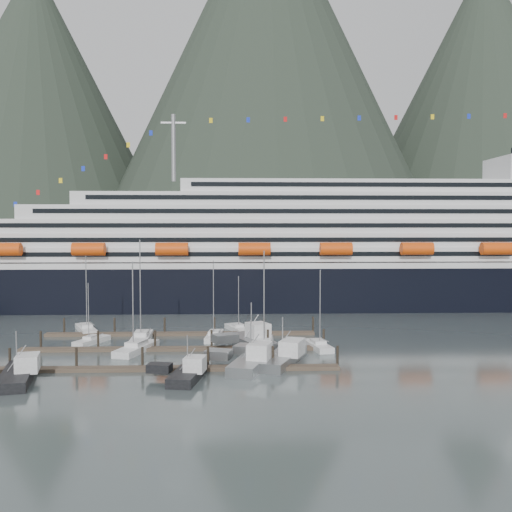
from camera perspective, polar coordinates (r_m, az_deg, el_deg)
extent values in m
plane|color=#465152|center=(93.05, -4.97, -9.30)|extent=(1600.00, 1600.00, 0.00)
cone|color=#222D22|center=(671.15, 1.10, 16.81)|extent=(400.00, 400.00, 420.00)
cone|color=#222D22|center=(737.15, -20.24, 12.60)|extent=(340.00, 340.00, 340.00)
cone|color=#222D22|center=(781.45, 20.76, 12.77)|extent=(360.00, 360.00, 360.00)
cube|color=black|center=(148.04, 5.86, -3.14)|extent=(210.00, 28.00, 12.00)
cube|color=silver|center=(147.49, 5.88, -0.63)|extent=(205.80, 27.44, 1.50)
cube|color=silver|center=(148.11, 7.80, 0.38)|extent=(185.00, 26.00, 3.20)
cube|color=black|center=(135.28, 8.74, 0.19)|extent=(175.75, 0.20, 1.00)
cube|color=silver|center=(148.36, 8.57, 1.61)|extent=(180.00, 25.00, 3.20)
cube|color=black|center=(136.04, 9.54, 1.55)|extent=(171.00, 0.20, 1.00)
cube|color=silver|center=(148.70, 9.34, 2.84)|extent=(172.00, 24.00, 3.20)
cube|color=black|center=(136.90, 10.33, 2.89)|extent=(163.40, 0.20, 1.00)
cube|color=silver|center=(149.13, 10.10, 4.07)|extent=(160.00, 23.00, 3.20)
cube|color=black|center=(137.86, 11.11, 4.21)|extent=(152.00, 0.20, 1.00)
cube|color=silver|center=(149.65, 10.86, 5.24)|extent=(140.00, 22.00, 3.00)
cube|color=black|center=(138.92, 11.88, 5.47)|extent=(133.00, 0.20, 1.00)
cube|color=silver|center=(150.26, 11.62, 6.37)|extent=(95.00, 20.00, 3.00)
cube|color=black|center=(140.54, 12.60, 6.66)|extent=(90.25, 0.20, 1.00)
cylinder|color=gray|center=(147.70, -7.86, 10.17)|extent=(1.00, 1.00, 16.00)
cylinder|color=#ED490C|center=(140.04, -22.83, 0.59)|extent=(7.00, 2.80, 2.80)
cylinder|color=#ED490C|center=(134.70, -15.65, 0.63)|extent=(7.00, 2.80, 2.80)
cylinder|color=#ED490C|center=(131.62, -8.02, 0.66)|extent=(7.00, 2.80, 2.80)
cylinder|color=#ED490C|center=(130.97, -0.16, 0.68)|extent=(7.00, 2.80, 2.80)
cylinder|color=#ED490C|center=(132.78, 7.63, 0.68)|extent=(7.00, 2.80, 2.80)
cylinder|color=#ED490C|center=(136.95, 15.07, 0.68)|extent=(7.00, 2.80, 2.80)
cylinder|color=#ED490C|center=(143.27, 21.97, 0.66)|extent=(7.00, 2.80, 2.80)
cube|color=#3F3128|center=(83.70, -8.81, -10.55)|extent=(48.00, 2.00, 0.50)
cylinder|color=black|center=(89.40, -22.39, -9.11)|extent=(0.36, 0.36, 3.20)
cylinder|color=black|center=(86.71, -16.73, -9.38)|extent=(0.36, 0.36, 3.20)
cylinder|color=black|center=(84.90, -10.76, -9.57)|extent=(0.36, 0.36, 3.20)
cylinder|color=black|center=(84.02, -4.60, -9.66)|extent=(0.36, 0.36, 3.20)
cylinder|color=black|center=(84.10, 1.63, -9.64)|extent=(0.36, 0.36, 3.20)
cylinder|color=black|center=(85.14, 7.77, -9.51)|extent=(0.36, 0.36, 3.20)
cube|color=#3F3128|center=(96.31, -7.88, -8.74)|extent=(48.00, 2.00, 0.50)
cylinder|color=black|center=(101.44, -19.81, -7.63)|extent=(0.36, 0.36, 3.20)
cylinder|color=black|center=(99.08, -14.81, -7.81)|extent=(0.36, 0.36, 3.20)
cylinder|color=black|center=(97.50, -9.59, -7.92)|extent=(0.36, 0.36, 3.20)
cylinder|color=black|center=(96.74, -4.25, -7.98)|extent=(0.36, 0.36, 3.20)
cylinder|color=black|center=(96.80, 1.13, -7.96)|extent=(0.36, 0.36, 3.20)
cylinder|color=black|center=(97.71, 6.46, -7.88)|extent=(0.36, 0.36, 3.20)
cube|color=#3F3128|center=(109.01, -7.18, -7.36)|extent=(48.00, 2.00, 0.50)
cylinder|color=black|center=(113.70, -17.80, -6.46)|extent=(0.36, 0.36, 3.20)
cylinder|color=black|center=(111.60, -13.32, -6.57)|extent=(0.36, 0.36, 3.20)
cylinder|color=black|center=(110.20, -8.70, -6.65)|extent=(0.36, 0.36, 3.20)
cylinder|color=black|center=(109.52, -3.98, -6.68)|extent=(0.36, 0.36, 3.20)
cylinder|color=black|center=(109.58, 0.76, -6.67)|extent=(0.36, 0.36, 3.20)
cylinder|color=black|center=(110.37, 5.46, -6.61)|extent=(0.36, 0.36, 3.20)
cube|color=silver|center=(104.49, -15.37, -7.89)|extent=(5.05, 7.92, 1.19)
cube|color=silver|center=(104.35, -15.38, -7.50)|extent=(2.62, 3.14, 0.68)
cylinder|color=gray|center=(103.03, -15.67, -5.10)|extent=(0.14, 0.14, 9.43)
cube|color=silver|center=(104.69, -10.84, -7.82)|extent=(3.23, 11.05, 1.53)
cube|color=silver|center=(104.51, -10.85, -7.28)|extent=(2.32, 3.91, 0.88)
cylinder|color=gray|center=(102.32, -10.97, -3.04)|extent=(0.18, 0.18, 16.31)
cube|color=silver|center=(96.10, -11.31, -8.80)|extent=(5.97, 11.02, 1.57)
cube|color=silver|center=(95.90, -11.31, -8.19)|extent=(3.25, 4.22, 0.90)
cylinder|color=gray|center=(93.94, -11.64, -4.53)|extent=(0.18, 0.18, 13.17)
cube|color=silver|center=(96.75, 0.76, -8.66)|extent=(3.40, 12.15, 1.53)
cube|color=silver|center=(96.56, 0.76, -8.07)|extent=(2.38, 4.31, 0.88)
cylinder|color=gray|center=(94.25, 0.77, -3.97)|extent=(0.18, 0.18, 14.76)
cube|color=silver|center=(115.84, -15.88, -6.83)|extent=(6.10, 9.90, 1.36)
cube|color=silver|center=(115.70, -15.89, -6.41)|extent=(3.11, 3.88, 0.77)
cylinder|color=gray|center=(113.89, -15.86, -3.32)|extent=(0.15, 0.15, 13.26)
cube|color=silver|center=(112.51, -1.81, -7.01)|extent=(4.86, 8.09, 1.21)
cube|color=silver|center=(112.38, -1.81, -6.64)|extent=(2.58, 3.16, 0.69)
cylinder|color=gray|center=(110.99, -1.67, -4.38)|extent=(0.14, 0.14, 9.53)
cube|color=silver|center=(105.18, -4.00, -7.72)|extent=(3.14, 9.68, 1.27)
cube|color=silver|center=(105.04, -4.00, -7.30)|extent=(2.08, 3.47, 0.73)
cylinder|color=gray|center=(103.17, -4.07, -3.99)|extent=(0.15, 0.15, 12.90)
cube|color=silver|center=(97.11, 5.93, -8.63)|extent=(4.08, 8.74, 1.31)
cube|color=silver|center=(96.95, 5.93, -8.15)|extent=(2.43, 3.26, 0.75)
cylinder|color=gray|center=(95.22, 6.12, -4.88)|extent=(0.15, 0.15, 11.88)
cube|color=black|center=(82.99, -21.80, -10.77)|extent=(6.19, 13.20, 1.96)
cube|color=silver|center=(82.41, -20.94, -9.50)|extent=(3.50, 4.32, 2.16)
cube|color=black|center=(82.24, -20.95, -8.96)|extent=(3.26, 4.03, 0.49)
cylinder|color=gray|center=(82.22, -21.85, -8.36)|extent=(0.16, 0.16, 4.90)
cube|color=black|center=(78.49, -6.54, -11.37)|extent=(4.74, 10.12, 1.77)
cube|color=black|center=(79.19, -9.18, -10.47)|extent=(3.32, 2.60, 1.06)
cube|color=silver|center=(77.86, -5.84, -10.21)|extent=(2.92, 3.28, 1.95)
cube|color=black|center=(77.71, -5.84, -9.70)|extent=(2.71, 3.06, 0.44)
cylinder|color=gray|center=(77.76, -6.55, -9.09)|extent=(0.14, 0.14, 4.42)
cube|color=gray|center=(87.09, 2.54, -9.91)|extent=(8.50, 14.56, 2.03)
cube|color=gray|center=(88.46, -0.85, -8.86)|extent=(4.34, 4.15, 1.22)
cube|color=silver|center=(86.28, 3.46, -8.69)|extent=(4.18, 4.99, 2.23)
cube|color=black|center=(86.12, 3.46, -8.16)|extent=(3.89, 4.66, 0.51)
cylinder|color=gray|center=(86.34, 2.55, -7.51)|extent=(0.16, 0.16, 5.07)
cube|color=gray|center=(84.08, -0.50, -10.38)|extent=(6.97, 12.90, 2.06)
cube|color=gray|center=(85.06, -3.61, -9.33)|extent=(4.12, 3.58, 1.24)
cube|color=silver|center=(83.35, 0.33, -9.08)|extent=(3.79, 4.36, 2.27)
cube|color=black|center=(83.18, 0.33, -8.52)|extent=(3.53, 4.06, 0.51)
cylinder|color=gray|center=(83.29, -0.50, -7.85)|extent=(0.16, 0.16, 5.15)
cube|color=gray|center=(98.25, -0.45, -8.42)|extent=(8.63, 12.75, 2.22)
cube|color=gray|center=(96.09, -2.97, -7.82)|extent=(4.53, 3.99, 1.33)
cube|color=silver|center=(98.36, 0.19, -7.10)|extent=(4.33, 4.61, 2.44)
cube|color=black|center=(98.21, 0.19, -6.60)|extent=(4.02, 4.29, 0.55)
cylinder|color=gray|center=(97.52, -0.46, -6.07)|extent=(0.18, 0.18, 5.54)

